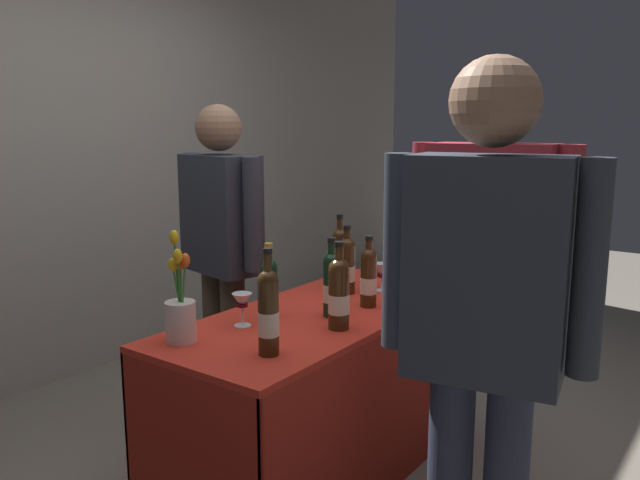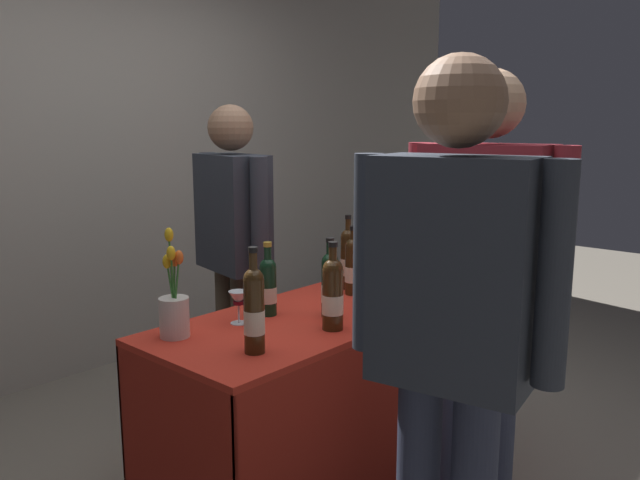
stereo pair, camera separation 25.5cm
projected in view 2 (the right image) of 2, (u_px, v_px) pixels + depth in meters
name	position (u px, v px, depth m)	size (l,w,h in m)	color
ground_plane	(320.00, 473.00, 2.74)	(12.00, 12.00, 0.00)	gray
back_partition	(78.00, 116.00, 3.71)	(7.72, 0.12, 3.08)	#9E998E
tasting_table	(320.00, 364.00, 2.65)	(1.49, 0.65, 0.73)	red
featured_wine_bottle	(370.00, 277.00, 2.64)	(0.07, 0.07, 0.30)	#38230F
display_bottle_0	(268.00, 285.00, 2.54)	(0.07, 0.07, 0.30)	black
display_bottle_1	(353.00, 265.00, 2.85)	(0.08, 0.08, 0.31)	#38230F
display_bottle_2	(333.00, 293.00, 2.36)	(0.08, 0.08, 0.34)	#38230F
display_bottle_3	(254.00, 309.00, 2.11)	(0.07, 0.07, 0.36)	#38230F
display_bottle_4	(330.00, 283.00, 2.52)	(0.07, 0.07, 0.32)	black
display_bottle_5	(348.00, 258.00, 2.95)	(0.07, 0.07, 0.35)	#38230F
wine_glass_near_vendor	(238.00, 300.00, 2.43)	(0.08, 0.08, 0.13)	silver
wine_glass_mid	(389.00, 273.00, 2.88)	(0.08, 0.08, 0.13)	silver
flower_vase	(174.00, 308.00, 2.28)	(0.11, 0.11, 0.40)	silver
vendor_presenter	(233.00, 238.00, 3.08)	(0.29, 0.57, 1.58)	#4C4233
taster_foreground_right	(483.00, 265.00, 2.19)	(0.25, 0.59, 1.67)	#2D3347
taster_foreground_left	(451.00, 321.00, 1.62)	(0.27, 0.56, 1.66)	#2D3347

